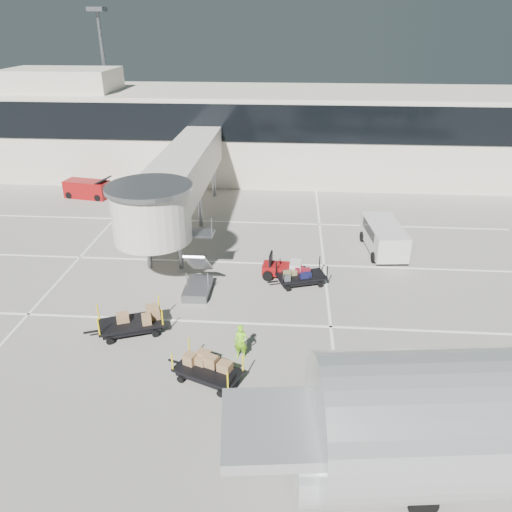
% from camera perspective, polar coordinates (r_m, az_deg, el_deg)
% --- Properties ---
extents(ground, '(140.00, 140.00, 0.00)m').
position_cam_1_polar(ground, '(24.58, -5.48, -10.07)').
color(ground, '#ADA69A').
rests_on(ground, ground).
extents(lane_markings, '(40.00, 30.00, 0.02)m').
position_cam_1_polar(lane_markings, '(32.60, -4.01, -0.42)').
color(lane_markings, white).
rests_on(lane_markings, ground).
extents(terminal, '(64.00, 12.11, 15.20)m').
position_cam_1_polar(terminal, '(50.77, -0.50, 14.07)').
color(terminal, beige).
rests_on(terminal, ground).
extents(jet_bridge, '(5.70, 20.40, 6.03)m').
position_cam_1_polar(jet_bridge, '(34.31, -9.08, 8.36)').
color(jet_bridge, beige).
rests_on(jet_bridge, ground).
extents(baggage_tug, '(2.41, 1.66, 1.51)m').
position_cam_1_polar(baggage_tug, '(30.21, 3.05, -1.46)').
color(baggage_tug, maroon).
rests_on(baggage_tug, ground).
extents(suitcase_cart, '(3.54, 2.21, 1.36)m').
position_cam_1_polar(suitcase_cart, '(29.47, 5.06, -2.41)').
color(suitcase_cart, black).
rests_on(suitcase_cart, ground).
extents(box_cart_near, '(3.54, 2.43, 1.38)m').
position_cam_1_polar(box_cart_near, '(22.14, -5.65, -12.99)').
color(box_cart_near, black).
rests_on(box_cart_near, ground).
extents(box_cart_far, '(3.89, 2.57, 1.51)m').
position_cam_1_polar(box_cart_far, '(25.78, -14.23, -7.50)').
color(box_cart_far, black).
rests_on(box_cart_far, ground).
extents(ground_worker, '(0.67, 0.47, 1.73)m').
position_cam_1_polar(ground_worker, '(23.18, -1.74, -9.79)').
color(ground_worker, '#77D616').
rests_on(ground_worker, ground).
extents(minivan, '(2.65, 5.26, 1.92)m').
position_cam_1_polar(minivan, '(34.43, 14.36, 2.37)').
color(minivan, silver).
rests_on(minivan, ground).
extents(belt_loader, '(4.25, 2.24, 1.95)m').
position_cam_1_polar(belt_loader, '(46.28, -18.71, 7.26)').
color(belt_loader, maroon).
rests_on(belt_loader, ground).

